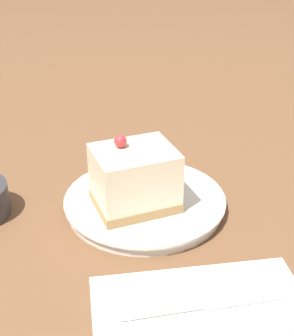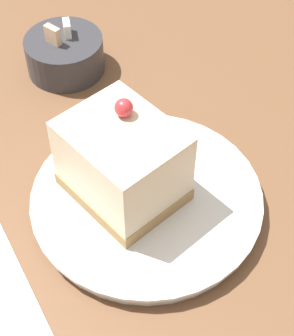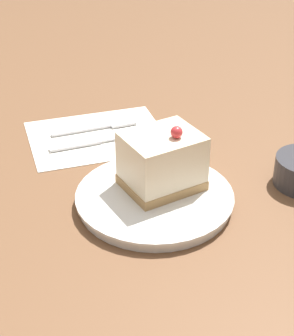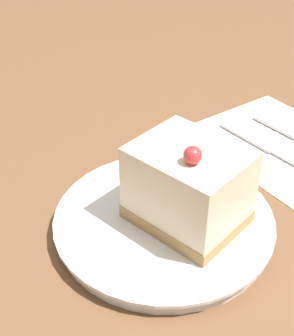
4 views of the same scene
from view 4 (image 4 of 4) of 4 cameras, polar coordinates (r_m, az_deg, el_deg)
The scene contains 5 objects.
ground_plane at distance 0.52m, azimuth 4.65°, elevation -5.15°, with size 4.00×4.00×0.00m, color brown.
plate at distance 0.49m, azimuth 2.04°, elevation -6.51°, with size 0.23×0.23×0.02m.
cake_slice at distance 0.46m, azimuth 5.07°, elevation -2.23°, with size 0.10×0.12×0.10m.
napkin at distance 0.64m, azimuth 16.56°, elevation 2.51°, with size 0.20×0.25×0.00m.
knife at distance 0.63m, azimuth 13.94°, elevation 2.75°, with size 0.02×0.18×0.00m.
Camera 4 is at (0.28, 0.27, 0.34)m, focal length 50.00 mm.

